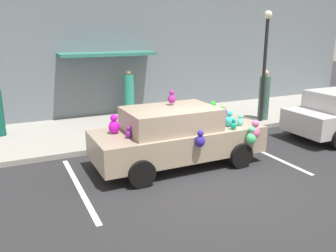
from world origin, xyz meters
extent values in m
plane|color=#262628|center=(0.00, 0.00, 0.00)|extent=(60.00, 60.00, 0.00)
cube|color=gray|center=(0.00, 5.00, 0.07)|extent=(24.00, 4.00, 0.15)
cube|color=slate|center=(0.00, 7.15, 3.20)|extent=(24.00, 0.30, 6.40)
cube|color=#2D7265|center=(-0.56, 6.60, 2.55)|extent=(3.60, 1.10, 0.12)
cube|color=silver|center=(2.35, 1.00, 0.00)|extent=(0.12, 3.60, 0.01)
cube|color=silver|center=(-2.96, 1.00, 0.00)|extent=(0.12, 3.60, 0.01)
cube|color=gray|center=(-0.31, 1.27, 0.64)|extent=(4.38, 1.72, 0.68)
cube|color=gray|center=(-0.53, 1.27, 1.26)|extent=(2.28, 1.52, 0.56)
cylinder|color=black|center=(1.05, 2.13, 0.32)|extent=(0.64, 0.22, 0.64)
cylinder|color=black|center=(1.05, 0.41, 0.32)|extent=(0.64, 0.22, 0.64)
cylinder|color=black|center=(-1.67, 2.13, 0.32)|extent=(0.64, 0.22, 0.64)
cylinder|color=black|center=(-1.67, 0.41, 0.32)|extent=(0.64, 0.22, 0.64)
ellipsoid|color=#CC15CA|center=(-1.91, 1.54, 1.15)|extent=(0.28, 0.23, 0.33)
sphere|color=#CC15CA|center=(-1.91, 1.54, 1.38)|extent=(0.18, 0.18, 0.18)
ellipsoid|color=#B445A3|center=(0.94, 1.93, 1.13)|extent=(0.24, 0.20, 0.28)
sphere|color=#B445A3|center=(0.94, 1.93, 1.32)|extent=(0.15, 0.15, 0.15)
ellipsoid|color=green|center=(1.16, 1.94, 1.14)|extent=(0.26, 0.22, 0.31)
sphere|color=green|center=(1.16, 1.94, 1.35)|extent=(0.17, 0.17, 0.17)
ellipsoid|color=#4DD086|center=(1.27, 0.29, 0.79)|extent=(0.28, 0.23, 0.33)
sphere|color=#4DD086|center=(1.27, 0.29, 1.01)|extent=(0.18, 0.18, 0.18)
ellipsoid|color=#A2451B|center=(0.53, 1.65, 1.11)|extent=(0.21, 0.17, 0.25)
sphere|color=#A2451B|center=(0.53, 1.65, 1.28)|extent=(0.13, 0.13, 0.13)
ellipsoid|color=#41C5C6|center=(0.99, 0.88, 1.13)|extent=(0.25, 0.20, 0.30)
sphere|color=#41C5C6|center=(0.99, 0.88, 1.33)|extent=(0.16, 0.16, 0.16)
ellipsoid|color=#5EAD41|center=(1.27, 1.58, 1.12)|extent=(0.23, 0.19, 0.27)
sphere|color=#5EAD41|center=(1.27, 1.58, 1.30)|extent=(0.14, 0.14, 0.14)
ellipsoid|color=pink|center=(1.37, 0.29, 0.93)|extent=(0.28, 0.23, 0.33)
sphere|color=pink|center=(1.37, 0.29, 1.16)|extent=(0.18, 0.18, 0.18)
ellipsoid|color=#109979|center=(0.93, 0.59, 1.08)|extent=(0.16, 0.13, 0.19)
sphere|color=#109979|center=(0.93, 0.59, 1.21)|extent=(0.10, 0.10, 0.10)
ellipsoid|color=#1B6896|center=(0.72, 1.69, 1.11)|extent=(0.21, 0.17, 0.25)
sphere|color=#1B6896|center=(0.72, 1.69, 1.28)|extent=(0.13, 0.13, 0.13)
ellipsoid|color=#2F2294|center=(-0.22, 0.31, 0.90)|extent=(0.24, 0.20, 0.28)
sphere|color=#2F2294|center=(-0.22, 0.31, 1.10)|extent=(0.15, 0.15, 0.15)
ellipsoid|color=#66BFE6|center=(-1.24, 1.20, 1.10)|extent=(0.19, 0.15, 0.22)
sphere|color=#66BFE6|center=(-1.24, 1.20, 1.25)|extent=(0.12, 0.12, 0.12)
ellipsoid|color=#5FD9C3|center=(1.30, 0.82, 1.09)|extent=(0.18, 0.15, 0.21)
sphere|color=#5FD9C3|center=(1.30, 0.82, 1.23)|extent=(0.11, 0.11, 0.11)
ellipsoid|color=#964197|center=(1.17, 1.35, 1.11)|extent=(0.22, 0.18, 0.25)
sphere|color=#964197|center=(1.17, 1.35, 1.29)|extent=(0.14, 0.14, 0.14)
ellipsoid|color=#7A1F91|center=(-1.73, 1.02, 1.08)|extent=(0.17, 0.14, 0.20)
sphere|color=#7A1F91|center=(-1.73, 1.02, 1.22)|extent=(0.11, 0.11, 0.11)
ellipsoid|color=#91237E|center=(-0.35, 1.56, 1.71)|extent=(0.21, 0.17, 0.25)
sphere|color=#91237E|center=(-0.35, 1.56, 1.88)|extent=(0.13, 0.13, 0.13)
cylinder|color=black|center=(4.54, 1.98, 0.32)|extent=(0.64, 0.22, 0.64)
ellipsoid|color=beige|center=(0.99, 3.61, 0.42)|extent=(0.43, 0.36, 0.54)
sphere|color=beige|center=(0.99, 3.61, 0.80)|extent=(0.30, 0.30, 0.30)
sphere|color=beige|center=(0.89, 3.61, 0.90)|extent=(0.12, 0.12, 0.12)
sphere|color=beige|center=(1.10, 3.61, 0.90)|extent=(0.12, 0.12, 0.12)
cylinder|color=black|center=(4.30, 3.50, 1.97)|extent=(0.12, 0.12, 3.64)
sphere|color=#EAEACC|center=(4.30, 3.50, 3.93)|extent=(0.28, 0.28, 0.28)
cylinder|color=#3C5E51|center=(4.54, 3.68, 0.96)|extent=(0.39, 0.39, 1.62)
sphere|color=tan|center=(4.54, 3.68, 1.89)|extent=(0.23, 0.23, 0.23)
cylinder|color=teal|center=(0.16, 6.36, 0.95)|extent=(0.39, 0.39, 1.60)
sphere|color=tan|center=(0.16, 6.36, 1.86)|extent=(0.20, 0.20, 0.20)
camera|label=1|loc=(-4.26, -6.41, 3.43)|focal=37.47mm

